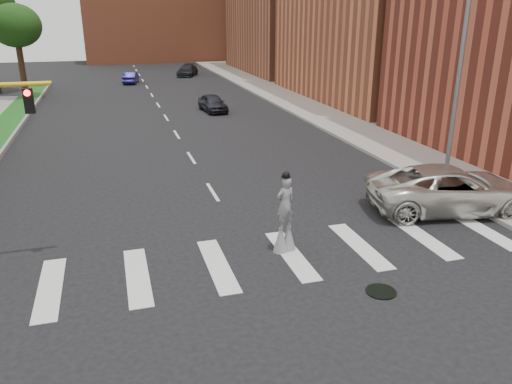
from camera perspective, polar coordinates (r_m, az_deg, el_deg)
name	(u,v)px	position (r m, az deg, el deg)	size (l,w,h in m)	color
ground_plane	(264,274)	(15.98, 0.94, -9.38)	(160.00, 160.00, 0.00)	black
median_curb	(8,143)	(34.74, -26.44, 5.01)	(0.20, 60.00, 0.28)	gray
sidewalk_right	(318,111)	(42.49, 7.11, 9.22)	(5.00, 90.00, 0.18)	gray
manhole	(381,292)	(15.49, 14.09, -10.98)	(0.90, 0.90, 0.04)	black
building_backdrop	(162,5)	(91.88, -10.70, 20.25)	(26.00, 14.00, 18.00)	#BE5F3B
streetlight	(456,81)	(24.67, 21.93, 11.69)	(2.05, 0.20, 9.00)	slate
stilt_performer	(285,219)	(17.02, 3.33, -3.15)	(0.83, 0.60, 2.87)	black
suv_crossing	(451,189)	(22.06, 21.39, 0.30)	(3.12, 6.76, 1.88)	beige
car_near	(213,103)	(42.27, -4.96, 10.09)	(1.67, 4.14, 1.41)	black
car_mid	(131,78)	(61.43, -14.10, 12.57)	(1.40, 4.01, 1.32)	navy
car_far	(187,70)	(67.42, -7.84, 13.61)	(1.99, 4.89, 1.42)	black
tree_6	(16,26)	(52.31, -25.78, 16.67)	(4.56, 4.56, 8.64)	black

